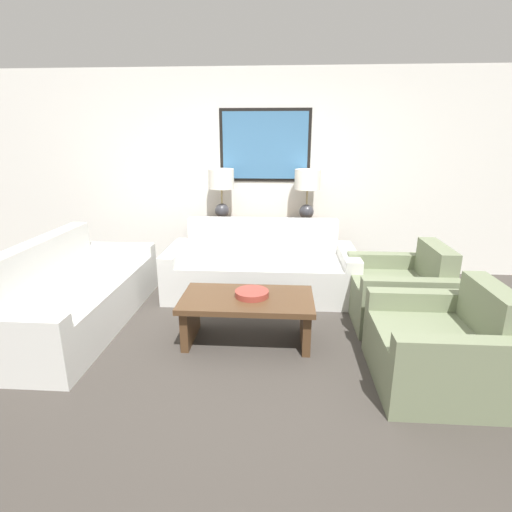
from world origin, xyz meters
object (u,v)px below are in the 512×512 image
at_px(table_lamp_left, 221,186).
at_px(couch_by_back_wall, 261,270).
at_px(couch_by_side, 73,297).
at_px(armchair_near_back_wall, 400,294).
at_px(armchair_near_camera, 440,350).
at_px(coffee_table, 247,309).
at_px(console_table, 264,248).
at_px(decorative_bowl, 252,293).
at_px(table_lamp_right, 307,187).

height_order(table_lamp_left, couch_by_back_wall, table_lamp_left).
relative_size(couch_by_back_wall, couch_by_side, 1.00).
xyz_separation_m(armchair_near_back_wall, armchair_near_camera, (0.00, -1.10, 0.00)).
distance_m(coffee_table, armchair_near_back_wall, 1.61).
relative_size(console_table, table_lamp_left, 2.40).
relative_size(coffee_table, decorative_bowl, 3.88).
height_order(coffee_table, decorative_bowl, decorative_bowl).
xyz_separation_m(console_table, armchair_near_camera, (1.45, -2.39, -0.10)).
relative_size(couch_by_back_wall, armchair_near_camera, 2.29).
bearing_deg(couch_by_back_wall, coffee_table, -92.82).
xyz_separation_m(couch_by_back_wall, armchair_near_back_wall, (1.45, -0.64, -0.00)).
distance_m(table_lamp_left, couch_by_side, 2.24).
height_order(console_table, couch_by_side, couch_by_side).
xyz_separation_m(table_lamp_left, decorative_bowl, (0.53, -1.81, -0.74)).
relative_size(console_table, table_lamp_right, 2.40).
bearing_deg(armchair_near_camera, coffee_table, 160.00).
height_order(console_table, armchair_near_back_wall, armchair_near_back_wall).
distance_m(table_lamp_right, armchair_near_back_wall, 1.82).
distance_m(table_lamp_right, armchair_near_camera, 2.71).
bearing_deg(coffee_table, table_lamp_right, 71.63).
height_order(decorative_bowl, armchair_near_camera, armchair_near_camera).
bearing_deg(console_table, couch_by_back_wall, -90.00).
height_order(table_lamp_right, armchair_near_back_wall, table_lamp_right).
height_order(decorative_bowl, armchair_near_back_wall, armchair_near_back_wall).
bearing_deg(coffee_table, armchair_near_camera, -20.00).
bearing_deg(couch_by_back_wall, couch_by_side, -152.40).
distance_m(table_lamp_right, couch_by_back_wall, 1.25).
height_order(console_table, table_lamp_left, table_lamp_left).
xyz_separation_m(couch_by_side, coffee_table, (1.76, -0.24, 0.04)).
relative_size(table_lamp_left, coffee_table, 0.55).
bearing_deg(couch_by_back_wall, table_lamp_right, 49.57).
bearing_deg(table_lamp_left, console_table, 0.00).
bearing_deg(decorative_bowl, table_lamp_left, 106.40).
relative_size(table_lamp_right, armchair_near_back_wall, 0.69).
height_order(couch_by_side, coffee_table, couch_by_side).
relative_size(table_lamp_right, decorative_bowl, 2.15).
height_order(couch_by_side, armchair_near_back_wall, couch_by_side).
distance_m(armchair_near_back_wall, armchair_near_camera, 1.10).
height_order(coffee_table, armchair_near_back_wall, armchair_near_back_wall).
xyz_separation_m(couch_by_side, decorative_bowl, (1.80, -0.22, 0.18)).
relative_size(console_table, coffee_table, 1.33).
relative_size(console_table, decorative_bowl, 5.16).
bearing_deg(couch_by_back_wall, decorative_bowl, -90.85).
xyz_separation_m(table_lamp_left, coffee_table, (0.49, -1.84, -0.88)).
height_order(table_lamp_left, armchair_near_camera, table_lamp_left).
bearing_deg(couch_by_back_wall, table_lamp_left, 130.43).
bearing_deg(table_lamp_left, decorative_bowl, -73.60).
distance_m(table_lamp_left, coffee_table, 2.10).
height_order(couch_by_side, decorative_bowl, couch_by_side).
xyz_separation_m(table_lamp_right, couch_by_side, (-2.37, -1.60, -0.92)).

